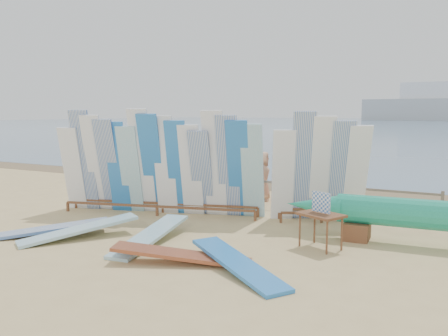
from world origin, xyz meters
The scene contains 23 objects.
ground centered at (0.00, 0.00, 0.00)m, with size 160.00×160.00×0.00m, color tan.
wet_sand_strip centered at (0.00, 7.20, 0.00)m, with size 40.00×2.60×0.01m, color brown.
distant_ship centered at (-12.00, 180.00, 5.31)m, with size 45.00×8.00×14.00m.
fence centered at (0.00, 3.00, 0.63)m, with size 12.08×0.08×0.90m.
main_surfboard_rack centered at (-1.20, 0.64, 1.35)m, with size 5.98×2.28×3.02m.
side_surfboard_rack centered at (3.09, 2.00, 1.33)m, with size 2.59×1.84×2.94m.
vendor_table centered at (3.88, -0.51, 0.41)m, with size 1.10×0.96×1.22m.
flat_board_d centered at (3.01, -2.72, 0.00)m, with size 0.56×2.70×0.07m, color blue.
flat_board_a centered at (0.46, -1.98, 0.00)m, with size 0.56×2.70×0.07m, color #80BACD.
flat_board_c centered at (1.84, -2.79, 0.00)m, with size 0.56×2.70×0.07m, color #974929.
flat_board_b centered at (-1.25, -2.42, 0.00)m, with size 0.56×2.70×0.07m, color #80BACD.
flat_board_e centered at (-2.12, -2.51, 0.00)m, with size 0.56×2.70×0.07m, color silver.
beach_chair_left centered at (0.13, 3.77, 0.28)m, with size 0.74×0.75×0.96m.
beach_chair_right centered at (2.31, 4.01, 0.24)m, with size 0.53×0.56×0.84m.
stroller centered at (1.57, 4.09, 0.47)m, with size 0.82×0.99×1.16m.
beachgoer_1 centered at (-3.20, 5.58, 0.77)m, with size 0.56×0.31×1.54m, color #8C6042.
beachgoer_8 centered at (2.48, 3.96, 0.80)m, with size 0.78×0.37×1.60m, color beige.
beachgoer_6 centered at (0.51, 3.99, 0.81)m, with size 0.80×0.38×1.63m, color tan.
beachgoer_4 centered at (-1.69, 5.57, 0.78)m, with size 0.91×0.39×1.56m, color #8C6042.
beachgoer_7 centered at (2.24, 6.30, 0.91)m, with size 0.66×0.36×1.81m, color #8C6042.
beachgoer_11 centered at (-5.27, 6.55, 0.77)m, with size 1.43×0.46×1.55m, color beige.
beachgoer_extra_1 centered at (-6.36, 5.69, 0.80)m, with size 0.93×0.40×1.59m, color #8C6042.
beachgoer_0 centered at (-5.29, 5.14, 0.84)m, with size 0.82×0.39×1.68m, color tan.
Camera 1 is at (6.81, -10.20, 2.89)m, focal length 38.00 mm.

